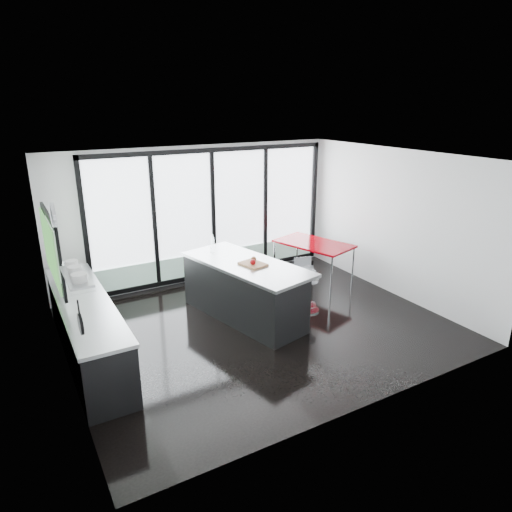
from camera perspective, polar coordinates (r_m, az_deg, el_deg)
floor at (r=7.80m, az=0.46°, el=-8.76°), size 6.00×5.00×0.00m
ceiling at (r=6.96m, az=0.52°, el=12.12°), size 6.00×5.00×0.00m
wall_back at (r=9.53m, az=-5.56°, el=4.51°), size 6.00×0.09×2.80m
wall_front at (r=5.39m, az=14.00°, el=-6.01°), size 6.00×0.00×2.80m
wall_left at (r=6.60m, az=-23.76°, el=-0.94°), size 0.26×5.00×2.80m
wall_right at (r=9.09m, az=17.13°, el=3.88°), size 0.00×5.00×2.80m
counter_cabinets at (r=7.16m, az=-20.32°, el=-8.54°), size 0.69×3.24×1.36m
island at (r=7.91m, az=-1.60°, el=-4.30°), size 1.55×2.61×1.30m
bar_stool_near at (r=8.27m, az=6.62°, el=-4.83°), size 0.42×0.42×0.62m
bar_stool_far at (r=8.44m, az=6.13°, el=-4.04°), size 0.52×0.52×0.70m
red_table at (r=9.64m, az=7.14°, el=-0.71°), size 1.32×1.75×0.83m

